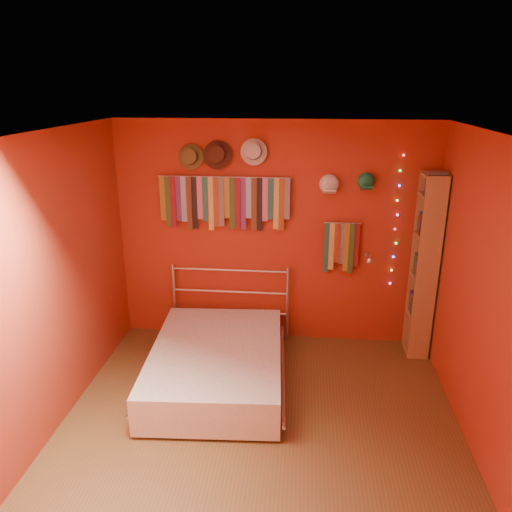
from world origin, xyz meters
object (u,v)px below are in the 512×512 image
(tie_rack, at_px, (224,201))
(reading_lamp, at_px, (369,259))
(bookshelf, at_px, (429,266))
(bed, at_px, (217,363))

(tie_rack, distance_m, reading_lamp, 1.68)
(bookshelf, xyz_separation_m, bed, (-2.14, -0.82, -0.81))
(tie_rack, height_order, bookshelf, bookshelf)
(bed, bearing_deg, tie_rack, 90.15)
(bookshelf, bearing_deg, reading_lamp, -176.58)
(tie_rack, distance_m, bed, 1.73)
(tie_rack, xyz_separation_m, bookshelf, (2.20, -0.15, -0.62))
(reading_lamp, relative_size, bed, 0.18)
(tie_rack, xyz_separation_m, bed, (0.06, -0.98, -1.43))
(reading_lamp, height_order, bed, reading_lamp)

